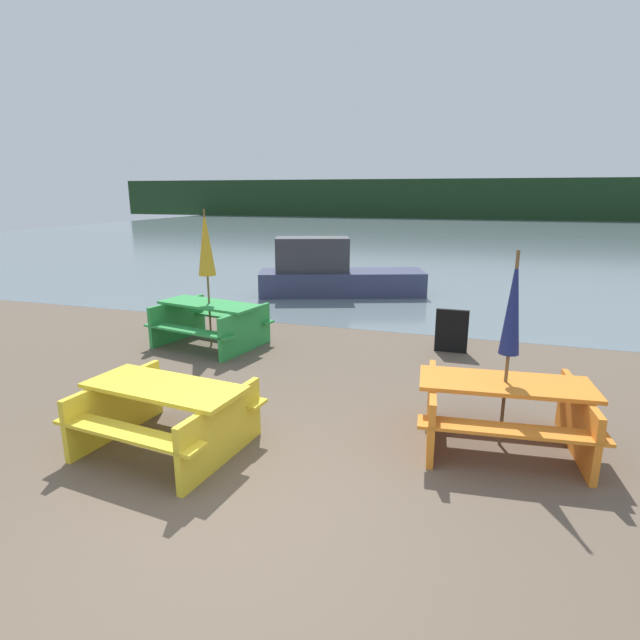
{
  "coord_description": "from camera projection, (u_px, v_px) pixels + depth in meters",
  "views": [
    {
      "loc": [
        1.77,
        -3.16,
        2.7
      ],
      "look_at": [
        -0.38,
        3.68,
        0.85
      ],
      "focal_mm": 28.0,
      "sensor_mm": 36.0,
      "label": 1
    }
  ],
  "objects": [
    {
      "name": "picnic_table_yellow",
      "position": [
        166.0,
        410.0,
        5.31
      ],
      "size": [
        1.86,
        1.57,
        0.73
      ],
      "rotation": [
        0.0,
        0.0,
        -0.12
      ],
      "color": "yellow",
      "rests_on": "ground_plane"
    },
    {
      "name": "ground_plane",
      "position": [
        230.0,
        529.0,
        4.11
      ],
      "size": [
        60.0,
        60.0,
        0.0
      ],
      "primitive_type": "plane",
      "color": "brown"
    },
    {
      "name": "umbrella_gold",
      "position": [
        206.0,
        244.0,
        8.6
      ],
      "size": [
        0.3,
        0.3,
        2.41
      ],
      "color": "brown",
      "rests_on": "ground_plane"
    },
    {
      "name": "signboard",
      "position": [
        452.0,
        331.0,
        8.58
      ],
      "size": [
        0.55,
        0.08,
        0.75
      ],
      "color": "black",
      "rests_on": "ground_plane"
    },
    {
      "name": "picnic_table_green",
      "position": [
        210.0,
        320.0,
        8.94
      ],
      "size": [
        2.09,
        1.72,
        0.78
      ],
      "rotation": [
        0.0,
        0.0,
        -0.2
      ],
      "color": "green",
      "rests_on": "ground_plane"
    },
    {
      "name": "water",
      "position": [
        450.0,
        234.0,
        33.05
      ],
      "size": [
        60.0,
        50.0,
        0.0
      ],
      "color": "slate",
      "rests_on": "ground_plane"
    },
    {
      "name": "far_treeline",
      "position": [
        463.0,
        199.0,
        51.03
      ],
      "size": [
        80.0,
        1.6,
        4.0
      ],
      "color": "#193319",
      "rests_on": "water"
    },
    {
      "name": "picnic_table_orange",
      "position": [
        503.0,
        406.0,
        5.37
      ],
      "size": [
        1.91,
        1.54,
        0.74
      ],
      "rotation": [
        0.0,
        0.0,
        0.09
      ],
      "color": "orange",
      "rests_on": "ground_plane"
    },
    {
      "name": "boat",
      "position": [
        333.0,
        274.0,
        13.38
      ],
      "size": [
        4.55,
        2.63,
        1.53
      ],
      "rotation": [
        0.0,
        0.0,
        0.33
      ],
      "color": "#333856",
      "rests_on": "water"
    },
    {
      "name": "umbrella_navy",
      "position": [
        513.0,
        306.0,
        5.1
      ],
      "size": [
        0.21,
        0.21,
        2.14
      ],
      "color": "brown",
      "rests_on": "ground_plane"
    }
  ]
}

